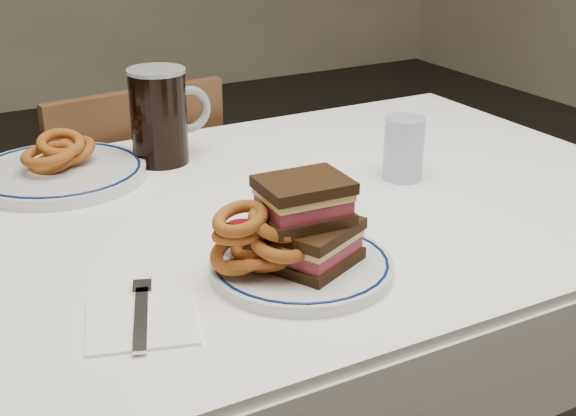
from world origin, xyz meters
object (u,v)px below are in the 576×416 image
reuben_sandwich (309,222)px  far_plate (59,173)px  beer_mug (161,115)px  main_plate (302,266)px  chair_far (127,245)px

reuben_sandwich → far_plate: 0.55m
beer_mug → far_plate: (-0.19, -0.00, -0.08)m
reuben_sandwich → far_plate: (-0.20, 0.51, -0.06)m
main_plate → beer_mug: beer_mug is taller
main_plate → far_plate: 0.53m
chair_far → far_plate: bearing=-123.0°
chair_far → far_plate: size_ratio=2.84×
main_plate → far_plate: bearing=110.8°
reuben_sandwich → beer_mug: beer_mug is taller
reuben_sandwich → far_plate: bearing=111.1°
chair_far → far_plate: 0.47m
main_plate → far_plate: (-0.19, 0.50, 0.00)m
chair_far → reuben_sandwich: bearing=-90.0°
chair_far → reuben_sandwich: reuben_sandwich is taller
beer_mug → far_plate: 0.20m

